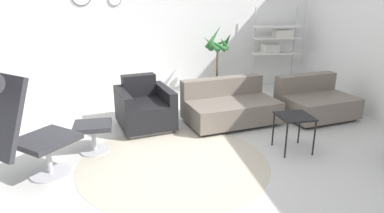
% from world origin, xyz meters
% --- Properties ---
extents(ground_plane, '(12.00, 12.00, 0.00)m').
position_xyz_m(ground_plane, '(0.00, 0.00, 0.00)').
color(ground_plane, silver).
extents(wall_back, '(12.00, 0.09, 2.80)m').
position_xyz_m(wall_back, '(-0.00, 3.05, 1.40)').
color(wall_back, white).
rests_on(wall_back, ground_plane).
extents(round_rug, '(2.24, 2.24, 0.01)m').
position_xyz_m(round_rug, '(-0.08, -0.25, 0.00)').
color(round_rug, '#BCB29E').
rests_on(round_rug, ground_plane).
extents(lounge_chair, '(1.00, 1.03, 1.27)m').
position_xyz_m(lounge_chair, '(-1.65, -0.46, 0.73)').
color(lounge_chair, '#BCBCC1').
rests_on(lounge_chair, ground_plane).
extents(ottoman, '(0.45, 0.38, 0.37)m').
position_xyz_m(ottoman, '(-1.01, 0.25, 0.27)').
color(ottoman, '#BCBCC1').
rests_on(ottoman, ground_plane).
extents(armchair_red, '(0.88, 0.95, 0.74)m').
position_xyz_m(armchair_red, '(-0.33, 0.96, 0.28)').
color(armchair_red, silver).
rests_on(armchair_red, ground_plane).
extents(couch_low, '(1.47, 1.05, 0.64)m').
position_xyz_m(couch_low, '(0.96, 0.92, 0.24)').
color(couch_low, black).
rests_on(couch_low, ground_plane).
extents(couch_second, '(1.21, 1.01, 0.64)m').
position_xyz_m(couch_second, '(2.37, 0.88, 0.24)').
color(couch_second, black).
rests_on(couch_second, ground_plane).
extents(side_table, '(0.41, 0.41, 0.47)m').
position_xyz_m(side_table, '(1.44, -0.20, 0.41)').
color(side_table, black).
rests_on(side_table, ground_plane).
extents(potted_plant, '(0.56, 0.57, 1.34)m').
position_xyz_m(potted_plant, '(1.16, 2.41, 0.53)').
color(potted_plant, brown).
rests_on(potted_plant, ground_plane).
extents(shelf_unit, '(0.95, 0.28, 1.64)m').
position_xyz_m(shelf_unit, '(2.49, 2.72, 0.98)').
color(shelf_unit, '#BCBCC1').
rests_on(shelf_unit, ground_plane).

